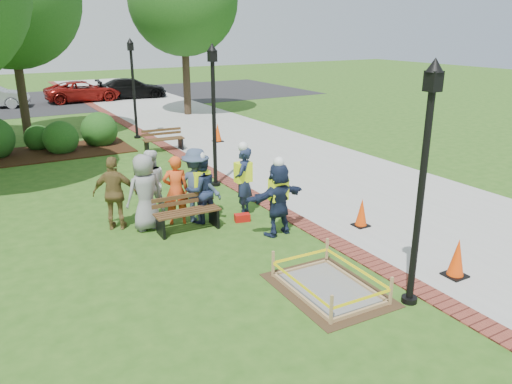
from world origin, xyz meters
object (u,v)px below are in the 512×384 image
bench_near (188,220)px  lamp_near (424,169)px  cone_front (457,259)px  hivis_worker_b (243,179)px  hivis_worker_a (278,197)px  hivis_worker_c (201,187)px  wet_concrete_pad (329,279)px

bench_near → lamp_near: 5.93m
cone_front → hivis_worker_b: hivis_worker_b is taller
hivis_worker_a → hivis_worker_b: size_ratio=0.98×
bench_near → hivis_worker_b: 1.86m
bench_near → hivis_worker_b: hivis_worker_b is taller
bench_near → hivis_worker_c: hivis_worker_c is taller
lamp_near → hivis_worker_a: lamp_near is taller
hivis_worker_b → hivis_worker_c: (-1.17, 0.04, -0.05)m
hivis_worker_a → hivis_worker_b: hivis_worker_b is taller
hivis_worker_b → hivis_worker_a: bearing=-87.6°
bench_near → hivis_worker_a: (1.77, -1.27, 0.67)m
hivis_worker_a → lamp_near: bearing=-84.3°
lamp_near → hivis_worker_b: lamp_near is taller
bench_near → lamp_near: bearing=-67.0°
cone_front → lamp_near: 2.58m
lamp_near → hivis_worker_b: (-0.45, 5.38, -1.52)m
bench_near → lamp_near: (2.15, -5.07, 2.21)m
wet_concrete_pad → hivis_worker_b: bearing=82.8°
wet_concrete_pad → bench_near: size_ratio=1.47×
hivis_worker_c → lamp_near: bearing=-73.4°
hivis_worker_a → wet_concrete_pad: bearing=-102.6°
bench_near → hivis_worker_a: 2.28m
bench_near → hivis_worker_b: bearing=10.4°
lamp_near → hivis_worker_a: size_ratio=2.25×
wet_concrete_pad → lamp_near: 2.68m
hivis_worker_b → hivis_worker_c: hivis_worker_b is taller
lamp_near → hivis_worker_a: 4.11m
wet_concrete_pad → hivis_worker_a: (0.61, 2.73, 0.71)m
wet_concrete_pad → hivis_worker_a: size_ratio=1.24×
wet_concrete_pad → lamp_near: size_ratio=0.55×
wet_concrete_pad → bench_near: 4.16m
cone_front → lamp_near: bearing=-171.3°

